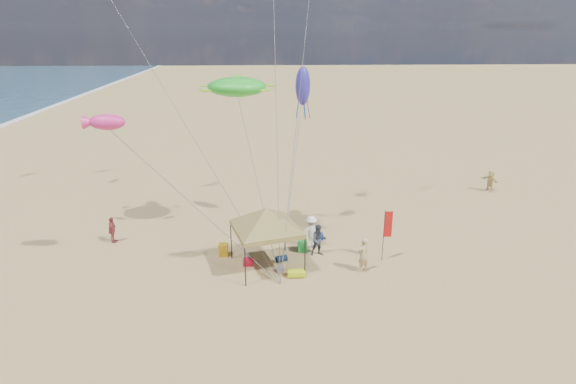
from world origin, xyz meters
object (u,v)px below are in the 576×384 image
(cooler_blue, at_px, (319,236))
(beach_cart, at_px, (296,273))
(feather_flag, at_px, (387,227))
(person_near_b, at_px, (319,240))
(person_near_c, at_px, (311,232))
(cooler_red, at_px, (248,262))
(person_near_a, at_px, (363,255))
(chair_yellow, at_px, (223,250))
(person_far_a, at_px, (112,230))
(chair_green, at_px, (302,245))
(canopy_tent, at_px, (266,210))
(person_far_c, at_px, (490,181))

(cooler_blue, relative_size, beach_cart, 0.60)
(cooler_blue, distance_m, beach_cart, 4.73)
(feather_flag, bearing_deg, person_near_b, 167.67)
(cooler_blue, height_order, person_near_c, person_near_c)
(feather_flag, height_order, cooler_red, feather_flag)
(cooler_red, height_order, person_near_b, person_near_b)
(person_near_a, height_order, person_near_b, person_near_a)
(chair_yellow, distance_m, beach_cart, 4.68)
(chair_yellow, height_order, person_far_a, person_far_a)
(chair_green, distance_m, person_near_a, 3.92)
(chair_yellow, bearing_deg, person_near_b, -2.00)
(canopy_tent, xyz_separation_m, cooler_red, (-1.00, 0.22, -3.04))
(beach_cart, bearing_deg, person_far_a, 156.51)
(person_far_a, bearing_deg, person_far_c, -69.98)
(person_far_a, bearing_deg, beach_cart, -110.51)
(feather_flag, distance_m, cooler_blue, 4.73)
(chair_yellow, bearing_deg, feather_flag, -6.20)
(person_far_a, bearing_deg, chair_green, -95.61)
(canopy_tent, bearing_deg, chair_yellow, 149.27)
(feather_flag, distance_m, chair_green, 4.90)
(canopy_tent, relative_size, person_far_a, 3.79)
(feather_flag, distance_m, cooler_red, 7.67)
(chair_yellow, bearing_deg, beach_cart, -33.18)
(person_far_a, bearing_deg, feather_flag, -97.95)
(chair_green, distance_m, person_near_c, 0.98)
(person_far_c, bearing_deg, cooler_blue, -86.63)
(person_near_a, relative_size, person_far_a, 1.19)
(cooler_red, relative_size, person_far_c, 0.32)
(chair_green, bearing_deg, person_far_c, 32.57)
(chair_yellow, xyz_separation_m, beach_cart, (3.92, -2.56, -0.15))
(canopy_tent, relative_size, person_near_b, 3.31)
(cooler_blue, relative_size, person_far_c, 0.32)
(cooler_blue, relative_size, person_near_a, 0.29)
(chair_green, relative_size, person_near_c, 0.37)
(chair_green, relative_size, person_far_a, 0.44)
(person_near_c, bearing_deg, cooler_blue, -126.87)
(feather_flag, relative_size, person_near_c, 1.53)
(chair_green, bearing_deg, cooler_blue, 54.37)
(person_near_b, relative_size, person_near_c, 0.95)
(canopy_tent, xyz_separation_m, chair_green, (2.02, 1.80, -2.88))
(chair_green, height_order, person_near_a, person_near_a)
(chair_green, bearing_deg, cooler_red, -152.47)
(cooler_red, relative_size, person_near_a, 0.29)
(feather_flag, bearing_deg, person_near_c, 154.47)
(canopy_tent, height_order, feather_flag, canopy_tent)
(person_near_c, distance_m, person_far_c, 17.38)
(person_far_c, bearing_deg, beach_cart, -78.00)
(cooler_red, distance_m, person_near_a, 6.10)
(person_near_b, height_order, person_near_c, person_near_c)
(canopy_tent, bearing_deg, feather_flag, 4.19)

